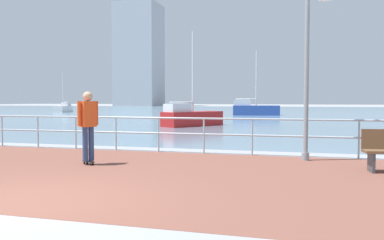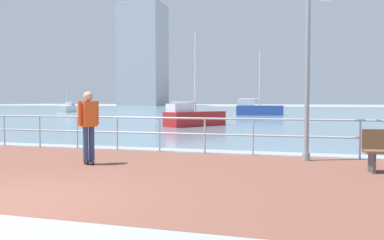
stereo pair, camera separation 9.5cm
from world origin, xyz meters
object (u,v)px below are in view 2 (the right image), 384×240
object	(u,v)px
lamppost	(313,54)
sailboat_teal	(193,117)
skateboarder	(88,121)
sailboat_blue	(67,108)
sailboat_gray	(258,109)

from	to	relation	value
lamppost	sailboat_teal	distance (m)	14.48
lamppost	skateboarder	bearing A→B (deg)	-158.87
skateboarder	sailboat_blue	size ratio (longest dim) A/B	0.32
sailboat_teal	lamppost	bearing A→B (deg)	-62.18
sailboat_teal	skateboarder	bearing A→B (deg)	-84.15
sailboat_blue	sailboat_teal	world-z (taller)	sailboat_teal
sailboat_gray	lamppost	bearing A→B (deg)	-80.91
sailboat_blue	sailboat_gray	distance (m)	25.74
sailboat_blue	sailboat_teal	xyz separation A→B (m)	(23.65, -22.87, 0.02)
sailboat_blue	lamppost	bearing A→B (deg)	-49.52
skateboarder	sailboat_gray	distance (m)	33.10
lamppost	sailboat_gray	xyz separation A→B (m)	(-4.98, 31.09, -2.07)
sailboat_blue	sailboat_gray	world-z (taller)	sailboat_gray
lamppost	sailboat_blue	size ratio (longest dim) A/B	0.90
sailboat_teal	sailboat_blue	bearing A→B (deg)	135.96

